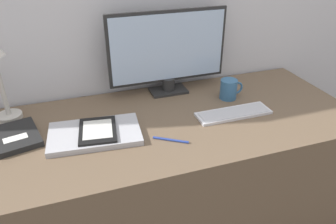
{
  "coord_description": "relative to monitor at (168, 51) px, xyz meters",
  "views": [
    {
      "loc": [
        -0.42,
        -0.91,
        1.42
      ],
      "look_at": [
        -0.05,
        0.17,
        0.77
      ],
      "focal_mm": 35.0,
      "sensor_mm": 36.0,
      "label": 1
    }
  ],
  "objects": [
    {
      "name": "desk",
      "position": [
        -0.05,
        -0.26,
        -0.56
      ],
      "size": [
        1.55,
        0.68,
        0.71
      ],
      "color": "brown",
      "rests_on": "ground_plane"
    },
    {
      "name": "monitor",
      "position": [
        0.0,
        0.0,
        0.0
      ],
      "size": [
        0.56,
        0.11,
        0.39
      ],
      "color": "#262626",
      "rests_on": "desk"
    },
    {
      "name": "keyboard",
      "position": [
        0.19,
        -0.31,
        -0.2
      ],
      "size": [
        0.33,
        0.1,
        0.01
      ],
      "color": "silver",
      "rests_on": "desk"
    },
    {
      "name": "laptop",
      "position": [
        -0.4,
        -0.28,
        -0.19
      ],
      "size": [
        0.37,
        0.24,
        0.02
      ],
      "color": "#A3A3A8",
      "rests_on": "desk"
    },
    {
      "name": "ereader",
      "position": [
        -0.38,
        -0.29,
        -0.18
      ],
      "size": [
        0.16,
        0.2,
        0.01
      ],
      "color": "black",
      "rests_on": "laptop"
    },
    {
      "name": "notebook",
      "position": [
        -0.68,
        -0.2,
        -0.19
      ],
      "size": [
        0.2,
        0.24,
        0.02
      ],
      "color": "black",
      "rests_on": "desk"
    },
    {
      "name": "coffee_mug",
      "position": [
        0.25,
        -0.16,
        -0.16
      ],
      "size": [
        0.11,
        0.08,
        0.09
      ],
      "color": "#336089",
      "rests_on": "desk"
    },
    {
      "name": "pen",
      "position": [
        -0.13,
        -0.41,
        -0.2
      ],
      "size": [
        0.12,
        0.08,
        0.01
      ],
      "color": "navy",
      "rests_on": "desk"
    }
  ]
}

